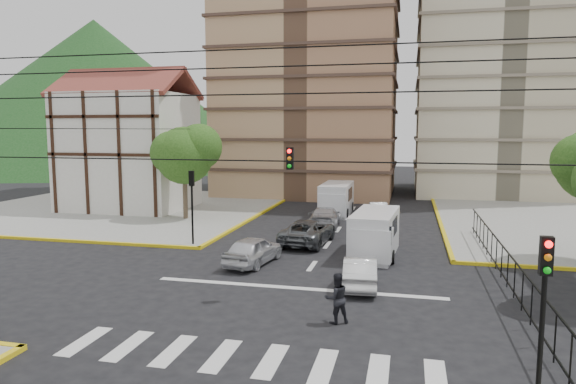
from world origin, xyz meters
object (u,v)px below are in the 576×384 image
(car_white_front_right, at_px, (360,272))
(van_right_lane, at_px, (374,235))
(van_left_lane, at_px, (336,200))
(traffic_light_nw, at_px, (192,195))
(car_silver_front_left, at_px, (253,250))
(pedestrian_crosswalk, at_px, (336,298))
(traffic_light_se, at_px, (544,298))

(car_white_front_right, bearing_deg, van_right_lane, -97.34)
(van_left_lane, relative_size, car_white_front_right, 1.38)
(van_left_lane, bearing_deg, traffic_light_nw, -116.20)
(car_silver_front_left, bearing_deg, pedestrian_crosswalk, 135.60)
(car_silver_front_left, height_order, car_white_front_right, car_silver_front_left)
(traffic_light_se, bearing_deg, pedestrian_crosswalk, 135.96)
(van_right_lane, xyz_separation_m, car_white_front_right, (-0.25, -5.68, -0.52))
(traffic_light_nw, bearing_deg, car_white_front_right, -28.42)
(traffic_light_se, distance_m, traffic_light_nw, 22.06)
(traffic_light_se, relative_size, car_white_front_right, 1.07)
(traffic_light_nw, height_order, van_right_lane, traffic_light_nw)
(traffic_light_se, bearing_deg, van_left_lane, 106.91)
(traffic_light_se, bearing_deg, car_white_front_right, 117.17)
(traffic_light_nw, distance_m, car_silver_front_left, 6.13)
(traffic_light_se, height_order, van_right_lane, traffic_light_se)
(traffic_light_se, height_order, car_white_front_right, traffic_light_se)
(van_left_lane, distance_m, pedestrian_crosswalk, 23.99)
(car_silver_front_left, relative_size, car_white_front_right, 1.06)
(pedestrian_crosswalk, bearing_deg, car_white_front_right, -123.87)
(traffic_light_nw, xyz_separation_m, car_silver_front_left, (4.73, -3.10, -2.37))
(van_right_lane, bearing_deg, car_white_front_right, -88.07)
(van_right_lane, bearing_deg, car_silver_front_left, -148.38)
(traffic_light_nw, relative_size, pedestrian_crosswalk, 2.37)
(traffic_light_nw, xyz_separation_m, car_white_front_right, (10.51, -5.69, -2.43))
(van_right_lane, relative_size, car_silver_front_left, 1.28)
(traffic_light_se, distance_m, car_white_front_right, 11.41)
(traffic_light_se, relative_size, pedestrian_crosswalk, 2.37)
(van_left_lane, height_order, pedestrian_crosswalk, van_left_lane)
(traffic_light_nw, relative_size, van_left_lane, 0.77)
(traffic_light_se, bearing_deg, car_silver_front_left, 131.00)
(van_right_lane, relative_size, pedestrian_crosswalk, 3.03)
(traffic_light_se, height_order, pedestrian_crosswalk, traffic_light_se)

